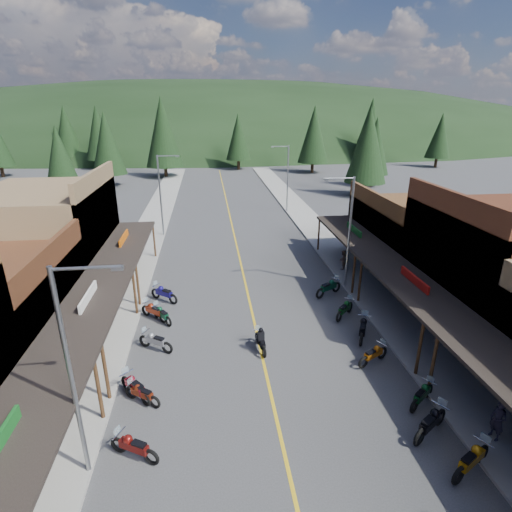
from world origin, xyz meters
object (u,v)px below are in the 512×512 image
object	(u,v)px
pine_11	(368,145)
bike_east_6	(422,394)
streetlight_0	(74,368)
bike_east_4	(472,459)
pine_2	(163,132)
bike_west_10	(154,310)
bike_east_9	(345,308)
streetlight_2	(348,228)
pine_9	(375,146)
shop_west_3	(50,238)
pine_10	(107,143)
streetlight_1	(162,192)
pine_8	(59,157)
shop_east_2	(500,272)
bike_west_9	(162,314)
pine_1	(98,133)
pedestrian_east_b	(343,260)
bike_west_6	(142,393)
bike_west_7	(135,386)
pine_3	(238,137)
bike_west_8	(155,340)
rider_on_bike	(261,340)
pedestrian_east_a	(498,420)
pine_4	(314,134)
pine_6	(440,136)
bike_west_5	(134,446)
shop_east_3	(414,237)
bike_east_8	(363,328)
bike_east_10	(329,287)
bike_west_11	(164,293)
streetlight_3	(286,176)
pine_5	(371,127)

from	to	relation	value
pine_11	bike_east_6	distance (m)	44.73
streetlight_0	bike_east_4	distance (m)	14.00
pine_2	bike_west_10	xyz separation A→B (m)	(3.94, -53.05, -7.38)
pine_2	bike_east_9	distance (m)	56.86
streetlight_2	pine_9	size ratio (longest dim) A/B	0.74
shop_west_3	pine_10	distance (m)	39.07
streetlight_1	pine_8	size ratio (longest dim) A/B	0.80
shop_east_2	bike_west_9	distance (m)	19.75
pine_1	pedestrian_east_b	size ratio (longest dim) A/B	8.01
bike_west_6	bike_west_10	size ratio (longest dim) A/B	0.89
bike_west_6	bike_west_7	distance (m)	0.56
pine_9	pine_2	bearing A→B (deg)	159.08
bike_east_6	bike_west_7	bearing A→B (deg)	-135.72
pine_2	pine_3	distance (m)	16.19
pine_8	bike_west_8	world-z (taller)	pine_8
pine_3	rider_on_bike	size ratio (longest dim) A/B	5.47
bike_east_9	pedestrian_east_a	xyz separation A→B (m)	(2.61, -10.22, 0.40)
pine_4	pine_10	world-z (taller)	pine_4
streetlight_1	pine_2	size ratio (longest dim) A/B	0.57
pine_6	bike_west_7	size ratio (longest dim) A/B	5.10
bike_west_5	pedestrian_east_b	world-z (taller)	pedestrian_east_b
bike_west_9	bike_east_4	xyz separation A→B (m)	(11.96, -12.18, 0.07)
shop_east_3	bike_west_6	bearing A→B (deg)	-144.52
pine_4	bike_west_10	world-z (taller)	pine_4
pine_11	rider_on_bike	xyz separation A→B (m)	(-20.00, -37.12, -6.59)
pine_4	bike_east_4	distance (m)	68.92
streetlight_2	bike_east_8	distance (m)	7.71
bike_west_7	pedestrian_east_a	xyz separation A→B (m)	(14.32, -4.24, 0.38)
pine_1	pine_3	world-z (taller)	pine_1
pine_3	pedestrian_east_a	world-z (taller)	pine_3
streetlight_1	pine_6	distance (m)	67.62
pine_3	bike_east_10	bearing A→B (deg)	-88.52
pine_6	bike_west_11	size ratio (longest dim) A/B	4.89
bike_west_10	pedestrian_east_a	size ratio (longest dim) A/B	1.26
shop_east_3	bike_west_5	bearing A→B (deg)	-138.90
pine_4	bike_west_10	xyz separation A→B (m)	(-24.06, -55.05, -6.62)
streetlight_3	pine_6	size ratio (longest dim) A/B	0.73
bike_east_8	streetlight_0	bearing A→B (deg)	-124.47
bike_east_6	bike_east_9	size ratio (longest dim) A/B	0.93
streetlight_1	bike_west_9	size ratio (longest dim) A/B	4.05
bike_west_6	bike_west_11	bearing A→B (deg)	33.59
bike_west_9	bike_east_4	distance (m)	17.07
bike_west_9	bike_west_10	distance (m)	0.66
shop_east_3	pine_10	world-z (taller)	pine_10
bike_west_7	rider_on_bike	distance (m)	6.77
pine_5	pine_8	world-z (taller)	pine_5
bike_west_5	pedestrian_east_a	distance (m)	13.86
streetlight_2	bike_east_9	distance (m)	5.83
pine_8	bike_west_8	xyz separation A→B (m)	(16.41, -38.46, -5.37)
shop_west_3	pine_9	bearing A→B (deg)	41.73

